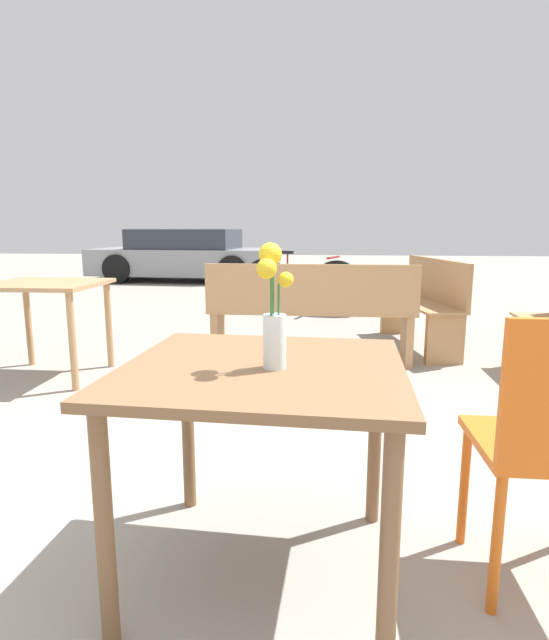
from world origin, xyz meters
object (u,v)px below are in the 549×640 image
at_px(bench_far, 425,301).
at_px(parked_car, 186,256).
at_px(bicycle, 300,285).
at_px(bench_near, 311,310).
at_px(table_front, 264,396).
at_px(table_back, 46,298).
at_px(flower_vase, 273,316).

distance_m(bench_far, parked_car, 7.06).
bearing_deg(bicycle, bench_near, -85.43).
bearing_deg(bench_far, table_front, -109.05).
relative_size(bench_far, parked_car, 0.36).
bearing_deg(table_back, bench_far, 22.97).
bearing_deg(bench_far, bicycle, 123.62).
distance_m(bench_near, bicycle, 2.69).
bearing_deg(table_back, bench_near, 15.68).
distance_m(table_front, flower_vase, 0.27).
bearing_deg(flower_vase, bench_near, 89.02).
distance_m(table_front, bench_near, 2.62).
distance_m(table_back, parked_car, 7.20).
xyz_separation_m(table_front, table_back, (-1.91, 2.06, 0.00)).
bearing_deg(parked_car, bicycle, -55.51).
xyz_separation_m(bicycle, parked_car, (-2.68, 3.90, 0.16)).
height_order(flower_vase, bench_far, flower_vase).
height_order(bench_near, bench_far, same).
bearing_deg(bicycle, table_back, -118.67).
relative_size(table_front, bicycle, 0.54).
bearing_deg(bench_far, table_back, -157.03).
height_order(bench_far, parked_car, parked_car).
distance_m(flower_vase, parked_car, 9.67).
distance_m(flower_vase, table_back, 2.87).
bearing_deg(table_front, bench_near, 88.23).
height_order(flower_vase, bicycle, flower_vase).
bearing_deg(bicycle, flower_vase, -88.18).
height_order(bench_near, parked_car, parked_car).
bearing_deg(bench_far, flower_vase, -108.32).
height_order(flower_vase, parked_car, parked_car).
height_order(table_back, bicycle, bicycle).
xyz_separation_m(bench_near, parked_car, (-2.89, 6.58, 0.07)).
height_order(bicycle, parked_car, parked_car).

